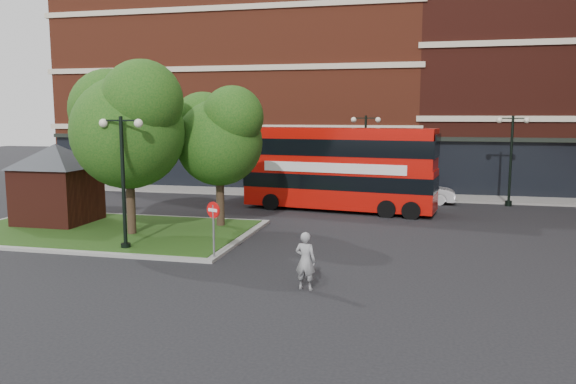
% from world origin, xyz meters
% --- Properties ---
extents(ground, '(120.00, 120.00, 0.00)m').
position_xyz_m(ground, '(0.00, 0.00, 0.00)').
color(ground, black).
rests_on(ground, ground).
extents(pavement_far, '(44.00, 3.00, 0.12)m').
position_xyz_m(pavement_far, '(0.00, 16.50, 0.06)').
color(pavement_far, slate).
rests_on(pavement_far, ground).
extents(terrace_far_left, '(26.00, 12.00, 14.00)m').
position_xyz_m(terrace_far_left, '(-8.00, 24.00, 7.00)').
color(terrace_far_left, maroon).
rests_on(terrace_far_left, ground).
extents(terrace_far_right, '(18.00, 12.00, 16.00)m').
position_xyz_m(terrace_far_right, '(14.00, 24.00, 8.00)').
color(terrace_far_right, '#471911').
rests_on(terrace_far_right, ground).
extents(traffic_island, '(12.60, 7.60, 0.15)m').
position_xyz_m(traffic_island, '(-8.00, 3.00, 0.07)').
color(traffic_island, gray).
rests_on(traffic_island, ground).
extents(kiosk, '(6.51, 6.51, 3.60)m').
position_xyz_m(kiosk, '(-11.00, 4.00, 2.32)').
color(kiosk, '#471911').
rests_on(kiosk, traffic_island).
extents(tree_island_west, '(5.40, 4.71, 7.21)m').
position_xyz_m(tree_island_west, '(-6.60, 2.58, 4.79)').
color(tree_island_west, '#2D2116').
rests_on(tree_island_west, ground).
extents(tree_island_east, '(4.46, 3.90, 6.29)m').
position_xyz_m(tree_island_east, '(-3.58, 5.06, 4.24)').
color(tree_island_east, '#2D2116').
rests_on(tree_island_east, ground).
extents(lamp_island, '(1.72, 0.36, 5.00)m').
position_xyz_m(lamp_island, '(-5.50, 0.20, 2.83)').
color(lamp_island, black).
rests_on(lamp_island, ground).
extents(lamp_far_left, '(1.72, 0.36, 5.00)m').
position_xyz_m(lamp_far_left, '(2.00, 14.50, 2.83)').
color(lamp_far_left, black).
rests_on(lamp_far_left, ground).
extents(lamp_far_right, '(1.72, 0.36, 5.00)m').
position_xyz_m(lamp_far_right, '(10.00, 14.50, 2.83)').
color(lamp_far_right, black).
rests_on(lamp_far_right, ground).
extents(bus, '(10.25, 3.69, 3.83)m').
position_xyz_m(bus, '(0.97, 10.91, 2.51)').
color(bus, '#B10D07').
rests_on(bus, ground).
extents(woman, '(0.69, 0.52, 1.71)m').
position_xyz_m(woman, '(1.95, -2.81, 0.86)').
color(woman, gray).
rests_on(woman, ground).
extents(car_silver, '(3.87, 1.98, 1.26)m').
position_xyz_m(car_silver, '(-0.89, 16.00, 0.63)').
color(car_silver, '#A3A6AA').
rests_on(car_silver, ground).
extents(car_white, '(4.08, 1.54, 1.33)m').
position_xyz_m(car_white, '(5.15, 14.50, 0.66)').
color(car_white, silver).
rests_on(car_white, ground).
extents(no_entry_sign, '(0.54, 0.27, 2.08)m').
position_xyz_m(no_entry_sign, '(-1.80, -0.34, 1.48)').
color(no_entry_sign, slate).
rests_on(no_entry_sign, ground).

